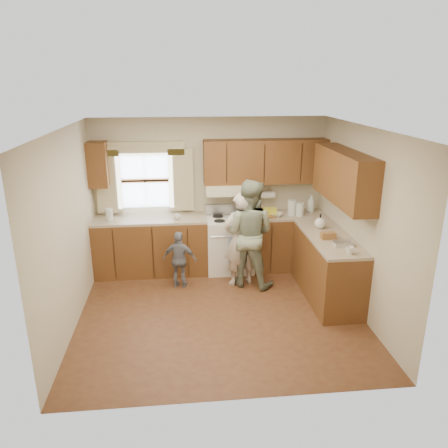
{
  "coord_description": "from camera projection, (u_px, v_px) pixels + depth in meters",
  "views": [
    {
      "loc": [
        -0.5,
        -5.32,
        3.06
      ],
      "look_at": [
        0.1,
        0.4,
        1.15
      ],
      "focal_mm": 35.0,
      "sensor_mm": 36.0,
      "label": 1
    }
  ],
  "objects": [
    {
      "name": "woman_left",
      "position": [
        240.0,
        239.0,
        6.64
      ],
      "size": [
        0.61,
        0.47,
        1.49
      ],
      "primitive_type": "imported",
      "rotation": [
        0.0,
        0.0,
        3.38
      ],
      "color": "beige",
      "rests_on": "ground"
    },
    {
      "name": "room",
      "position": [
        220.0,
        227.0,
        5.63
      ],
      "size": [
        3.8,
        3.8,
        3.8
      ],
      "color": "#4E2818",
      "rests_on": "ground"
    },
    {
      "name": "child",
      "position": [
        180.0,
        260.0,
        6.64
      ],
      "size": [
        0.56,
        0.33,
        0.9
      ],
      "primitive_type": "imported",
      "rotation": [
        0.0,
        0.0,
        2.91
      ],
      "color": "slate",
      "rests_on": "ground"
    },
    {
      "name": "woman_right",
      "position": [
        249.0,
        233.0,
        6.62
      ],
      "size": [
        1.01,
        0.93,
        1.67
      ],
      "primitive_type": "imported",
      "rotation": [
        0.0,
        0.0,
        2.67
      ],
      "color": "#284529",
      "rests_on": "ground"
    },
    {
      "name": "stove",
      "position": [
        229.0,
        243.0,
        7.27
      ],
      "size": [
        0.76,
        0.67,
        1.07
      ],
      "color": "silver",
      "rests_on": "ground"
    },
    {
      "name": "kitchen_fixtures",
      "position": [
        252.0,
        228.0,
        6.84
      ],
      "size": [
        3.8,
        2.25,
        2.15
      ],
      "color": "#3F250D",
      "rests_on": "ground"
    }
  ]
}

